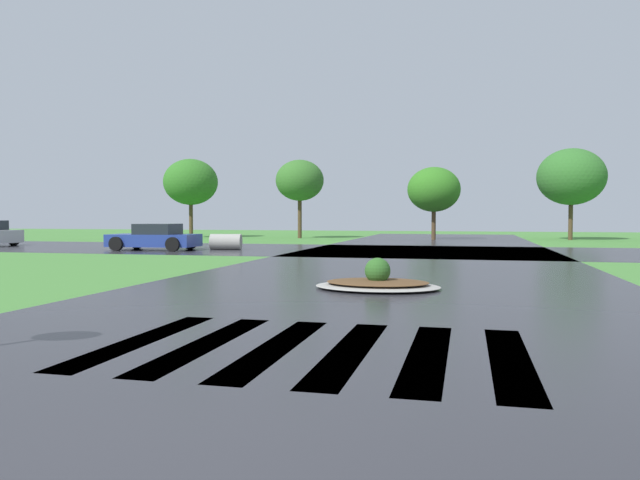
# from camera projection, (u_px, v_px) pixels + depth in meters

# --- Properties ---
(asphalt_roadway) EXTENTS (11.14, 80.00, 0.01)m
(asphalt_roadway) POSITION_uv_depth(u_px,v_px,m) (381.00, 290.00, 13.03)
(asphalt_roadway) COLOR #2B2B30
(asphalt_roadway) RESTS_ON ground
(asphalt_cross_road) EXTENTS (90.00, 10.03, 0.01)m
(asphalt_cross_road) POSITION_uv_depth(u_px,v_px,m) (425.00, 251.00, 27.05)
(asphalt_cross_road) COLOR #2B2B30
(asphalt_cross_road) RESTS_ON ground
(crosswalk_stripes) EXTENTS (4.95, 3.50, 0.01)m
(crosswalk_stripes) POSITION_uv_depth(u_px,v_px,m) (313.00, 349.00, 7.24)
(crosswalk_stripes) COLOR white
(crosswalk_stripes) RESTS_ON ground
(median_island) EXTENTS (2.71, 2.01, 0.68)m
(median_island) POSITION_uv_depth(u_px,v_px,m) (378.00, 283.00, 13.15)
(median_island) COLOR #9E9B93
(median_island) RESTS_ON ground
(car_silver_hatch) EXTENTS (4.08, 2.33, 1.21)m
(car_silver_hatch) POSITION_uv_depth(u_px,v_px,m) (155.00, 238.00, 28.00)
(car_silver_hatch) COLOR navy
(car_silver_hatch) RESTS_ON ground
(drainage_pipe_stack) EXTENTS (1.53, 0.97, 0.73)m
(drainage_pipe_stack) POSITION_uv_depth(u_px,v_px,m) (226.00, 242.00, 28.38)
(drainage_pipe_stack) COLOR #9E9B93
(drainage_pipe_stack) RESTS_ON ground
(background_treeline) EXTENTS (37.64, 5.93, 5.96)m
(background_treeline) POSITION_uv_depth(u_px,v_px,m) (437.00, 181.00, 40.55)
(background_treeline) COLOR #4C3823
(background_treeline) RESTS_ON ground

